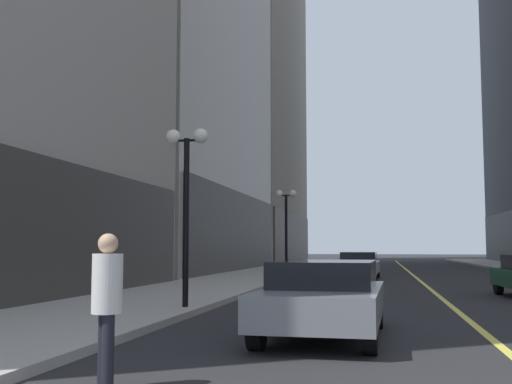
{
  "coord_description": "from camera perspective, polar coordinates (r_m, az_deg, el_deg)",
  "views": [
    {
      "loc": [
        -1.87,
        -3.69,
        1.57
      ],
      "look_at": [
        -9.72,
        36.21,
        5.17
      ],
      "focal_mm": 43.65,
      "sensor_mm": 36.0,
      "label": 1
    }
  ],
  "objects": [
    {
      "name": "ground_plane",
      "position": [
        38.76,
        14.0,
        -7.23
      ],
      "size": [
        200.0,
        200.0,
        0.0
      ],
      "primitive_type": "plane",
      "color": "#262628"
    },
    {
      "name": "car_silver",
      "position": [
        31.05,
        9.42,
        -6.56
      ],
      "size": [
        2.03,
        4.68,
        1.32
      ],
      "color": "#B7B7BC",
      "rests_on": "ground"
    },
    {
      "name": "pedestrian_in_white_shirt",
      "position": [
        7.18,
        -13.5,
        -9.43
      ],
      "size": [
        0.48,
        0.48,
        1.72
      ],
      "color": "black",
      "rests_on": "ground"
    },
    {
      "name": "street_lamp_left_far",
      "position": [
        31.27,
        2.78,
        -1.96
      ],
      "size": [
        1.06,
        0.36,
        4.43
      ],
      "color": "black",
      "rests_on": "ground"
    },
    {
      "name": "lane_centre_stripe",
      "position": [
        38.76,
        14.0,
        -7.22
      ],
      "size": [
        0.16,
        70.0,
        0.01
      ],
      "primitive_type": "cube",
      "color": "#E5D64C",
      "rests_on": "ground"
    },
    {
      "name": "street_lamp_left_near",
      "position": [
        15.12,
        -6.39,
        1.39
      ],
      "size": [
        1.06,
        0.36,
        4.43
      ],
      "color": "black",
      "rests_on": "ground"
    },
    {
      "name": "sidewalk_left",
      "position": [
        39.24,
        1.77,
        -7.24
      ],
      "size": [
        4.5,
        78.0,
        0.15
      ],
      "primitive_type": "cube",
      "color": "#ADA8A0",
      "rests_on": "ground"
    },
    {
      "name": "car_grey",
      "position": [
        11.05,
        6.27,
        -9.42
      ],
      "size": [
        2.07,
        4.45,
        1.32
      ],
      "color": "slate",
      "rests_on": "ground"
    }
  ]
}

